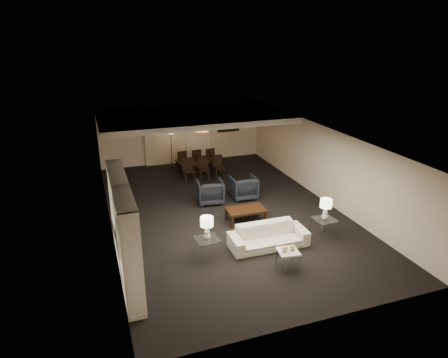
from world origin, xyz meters
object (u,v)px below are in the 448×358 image
side_table_right (324,228)px  chair_nm (204,169)px  armchair_right (243,187)px  chair_fm (195,159)px  chair_nl (189,170)px  chair_fl (181,161)px  floor_speaker (123,222)px  television (124,225)px  marble_table (288,259)px  coffee_table (246,215)px  side_table_left (207,248)px  vase_blue (131,261)px  table_lamp_left (207,228)px  table_lamp_right (326,209)px  chair_fr (209,158)px  vase_amber (124,217)px  sofa (268,236)px  armchair_left (210,192)px  dining_table (199,167)px  pendant_light (201,128)px  floor_lamp (171,148)px  chair_nr (219,167)px

side_table_right → chair_nm: bearing=108.6°
armchair_right → chair_fm: bearing=-75.3°
chair_nl → chair_fl: (0.00, 1.30, 0.00)m
side_table_right → chair_fm: bearing=105.3°
floor_speaker → television: bearing=-70.3°
floor_speaker → marble_table: bearing=-14.5°
coffee_table → chair_fl: (-0.75, 5.20, 0.23)m
side_table_left → vase_blue: 2.59m
coffee_table → armchair_right: (0.60, 1.70, 0.18)m
armchair_right → television: size_ratio=0.80×
table_lamp_left → vase_blue: bearing=-144.8°
floor_speaker → chair_nl: (2.83, 3.82, -0.08)m
table_lamp_right → chair_nm: 5.82m
floor_speaker → chair_fr: 6.52m
coffee_table → vase_amber: 4.44m
sofa → table_lamp_right: size_ratio=3.53×
marble_table → floor_speaker: size_ratio=0.46×
sofa → television: size_ratio=1.96×
armchair_left → table_lamp_left: 3.51m
coffee_table → dining_table: size_ratio=0.68×
pendant_light → side_table_left: (-1.62, -6.00, -1.65)m
floor_speaker → dining_table: (3.43, 4.47, -0.22)m
chair_fl → table_lamp_left: bearing=76.8°
marble_table → floor_speaker: 4.54m
armchair_right → table_lamp_right: table_lamp_right is taller
coffee_table → vase_blue: 4.85m
floor_speaker → chair_fl: floor_speaker is taller
television → table_lamp_left: bearing=-101.6°
floor_speaker → chair_fm: size_ratio=1.18×
sofa → floor_lamp: 7.54m
pendant_light → table_lamp_left: pendant_light is taller
side_table_right → chair_fr: size_ratio=0.65×
table_lamp_right → chair_fl: table_lamp_right is taller
armchair_left → television: bearing=50.6°
television → chair_nl: bearing=-29.7°
floor_speaker → chair_nl: size_ratio=1.18×
chair_fr → chair_nm: bearing=63.8°
armchair_right → chair_fl: chair_fl is taller
chair_nl → chair_fm: (0.60, 1.30, 0.00)m
floor_speaker → chair_nr: (4.03, 3.82, -0.08)m
television → dining_table: television is taller
floor_speaker → chair_fl: size_ratio=1.18×
side_table_left → chair_fr: 7.13m
side_table_left → chair_nm: size_ratio=0.65×
table_lamp_right → chair_fl: size_ratio=0.68×
armchair_right → television: 5.20m
chair_nm → chair_fm: 1.30m
pendant_light → vase_blue: size_ratio=3.11×
armchair_left → floor_speaker: floor_speaker is taller
vase_blue → table_lamp_right: bearing=14.6°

